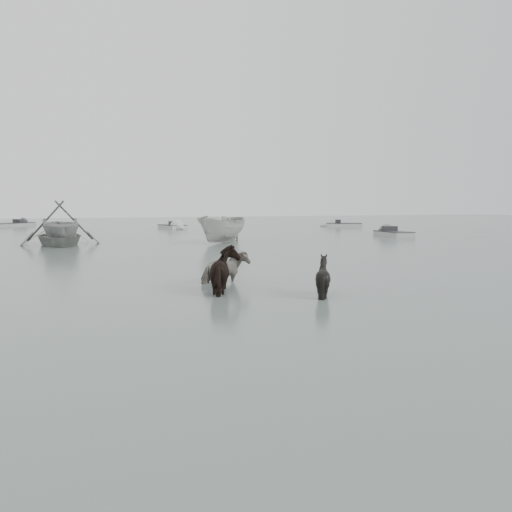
# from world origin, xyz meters

# --- Properties ---
(ground) EXTENTS (140.00, 140.00, 0.00)m
(ground) POSITION_xyz_m (0.00, 0.00, 0.00)
(ground) COLOR #4A5851
(ground) RESTS_ON ground
(pony_pinto) EXTENTS (1.77, 1.27, 1.36)m
(pony_pinto) POSITION_xyz_m (0.50, 1.40, 0.68)
(pony_pinto) COLOR black
(pony_pinto) RESTS_ON ground
(pony_dark) EXTENTS (1.71, 1.91, 1.69)m
(pony_dark) POSITION_xyz_m (0.26, -0.15, 0.85)
(pony_dark) COLOR black
(pony_dark) RESTS_ON ground
(pony_black) EXTENTS (1.64, 1.57, 1.42)m
(pony_black) POSITION_xyz_m (2.71, -1.47, 0.71)
(pony_black) COLOR black
(pony_black) RESTS_ON ground
(rowboat_lead) EXTENTS (4.64, 5.92, 1.12)m
(rowboat_lead) POSITION_xyz_m (-6.22, 18.02, 0.56)
(rowboat_lead) COLOR silver
(rowboat_lead) RESTS_ON ground
(rowboat_trail) EXTENTS (5.48, 6.09, 2.84)m
(rowboat_trail) POSITION_xyz_m (-6.09, 17.90, 1.42)
(rowboat_trail) COLOR #969996
(rowboat_trail) RESTS_ON ground
(boat_small) EXTENTS (4.65, 4.92, 1.90)m
(boat_small) POSITION_xyz_m (3.73, 16.87, 0.95)
(boat_small) COLOR #A8A9A4
(boat_small) RESTS_ON ground
(skiff_port) EXTENTS (1.77, 4.49, 0.75)m
(skiff_port) POSITION_xyz_m (17.44, 19.07, 0.38)
(skiff_port) COLOR #9EA09E
(skiff_port) RESTS_ON ground
(skiff_mid) EXTENTS (3.05, 4.82, 0.75)m
(skiff_mid) POSITION_xyz_m (2.46, 34.25, 0.38)
(skiff_mid) COLOR #AFB2AF
(skiff_mid) RESTS_ON ground
(skiff_star) EXTENTS (5.28, 3.23, 0.75)m
(skiff_star) POSITION_xyz_m (20.13, 33.21, 0.38)
(skiff_star) COLOR beige
(skiff_star) RESTS_ON ground
(skiff_far) EXTENTS (5.47, 5.83, 0.75)m
(skiff_far) POSITION_xyz_m (-13.33, 43.09, 0.38)
(skiff_far) COLOR gray
(skiff_far) RESTS_ON ground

